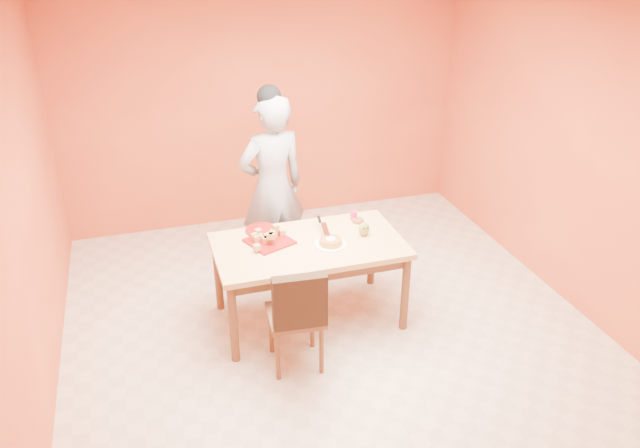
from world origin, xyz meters
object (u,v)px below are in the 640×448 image
object	(u,v)px
red_dinner_plate	(261,230)
dining_chair	(296,314)
checker_tin	(358,221)
sponge_cake	(331,241)
dining_table	(309,253)
pastry_platter	(269,241)
person	(272,188)
magenta_glass	(354,215)
egg_ornament	(364,229)

from	to	relation	value
red_dinner_plate	dining_chair	bearing A→B (deg)	-86.39
checker_tin	red_dinner_plate	bearing A→B (deg)	173.67
sponge_cake	checker_tin	size ratio (longest dim) A/B	1.90
dining_table	sponge_cake	distance (m)	0.23
dining_table	pastry_platter	distance (m)	0.35
dining_table	checker_tin	world-z (taller)	checker_tin
person	sponge_cake	distance (m)	1.02
checker_tin	pastry_platter	bearing A→B (deg)	-170.90
person	red_dinner_plate	xyz separation A→B (m)	(-0.24, -0.55, -0.15)
dining_table	magenta_glass	size ratio (longest dim) A/B	18.26
egg_ornament	pastry_platter	bearing A→B (deg)	-170.49
magenta_glass	red_dinner_plate	bearing A→B (deg)	177.70
dining_chair	person	size ratio (longest dim) A/B	0.51
person	dining_table	bearing A→B (deg)	84.64
sponge_cake	checker_tin	xyz separation A→B (m)	(0.37, 0.33, -0.02)
pastry_platter	red_dinner_plate	size ratio (longest dim) A/B	1.22
dining_table	sponge_cake	world-z (taller)	sponge_cake
sponge_cake	checker_tin	world-z (taller)	sponge_cake
person	magenta_glass	distance (m)	0.86
red_dinner_plate	checker_tin	xyz separation A→B (m)	(0.87, -0.10, 0.01)
dining_table	dining_chair	bearing A→B (deg)	-115.50
dining_table	pastry_platter	bearing A→B (deg)	159.72
red_dinner_plate	egg_ornament	size ratio (longest dim) A/B	2.20
dining_chair	sponge_cake	xyz separation A→B (m)	(0.44, 0.50, 0.31)
dining_chair	person	xyz separation A→B (m)	(0.18, 1.48, 0.43)
pastry_platter	person	bearing A→B (deg)	74.54
sponge_cake	dining_table	bearing A→B (deg)	154.18
red_dinner_plate	egg_ornament	distance (m)	0.91
egg_ornament	dining_table	bearing A→B (deg)	-162.52
egg_ornament	checker_tin	bearing A→B (deg)	98.52
egg_ornament	checker_tin	distance (m)	0.26
pastry_platter	dining_table	bearing A→B (deg)	-20.28
egg_ornament	magenta_glass	distance (m)	0.32
dining_table	egg_ornament	world-z (taller)	egg_ornament
dining_chair	person	distance (m)	1.55
dining_table	person	distance (m)	0.94
dining_chair	red_dinner_plate	world-z (taller)	dining_chair
dining_table	red_dinner_plate	bearing A→B (deg)	133.80
dining_table	dining_chair	world-z (taller)	dining_chair
person	checker_tin	distance (m)	0.92
red_dinner_plate	sponge_cake	distance (m)	0.66
person	magenta_glass	world-z (taller)	person
pastry_platter	egg_ornament	world-z (taller)	egg_ornament
dining_table	checker_tin	size ratio (longest dim) A/B	15.79
dining_table	dining_chair	size ratio (longest dim) A/B	1.72
person	pastry_platter	world-z (taller)	person
pastry_platter	egg_ornament	size ratio (longest dim) A/B	2.69
red_dinner_plate	checker_tin	distance (m)	0.88
dining_chair	pastry_platter	distance (m)	0.75
person	checker_tin	world-z (taller)	person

